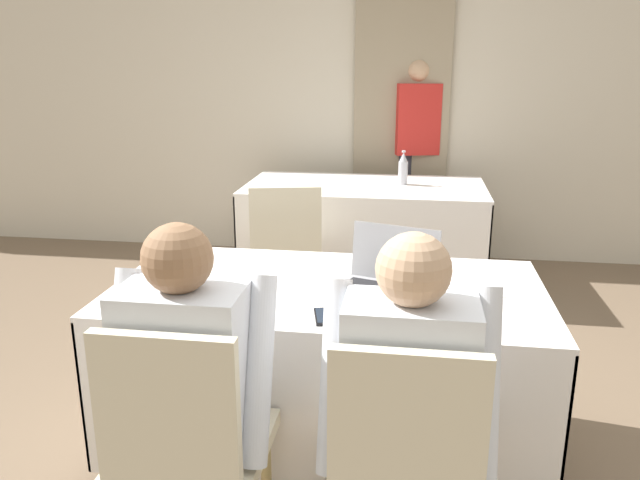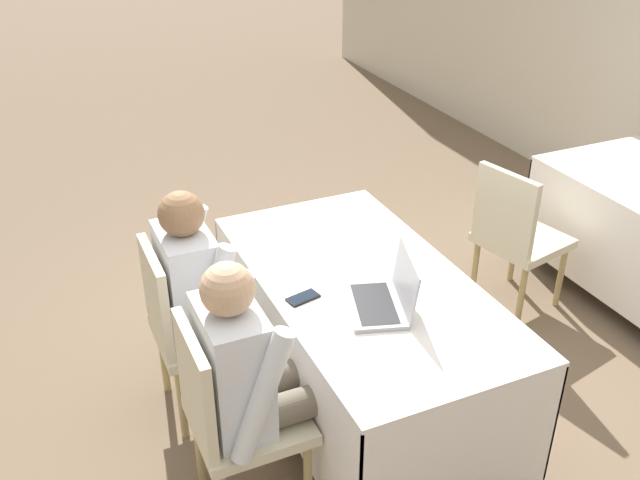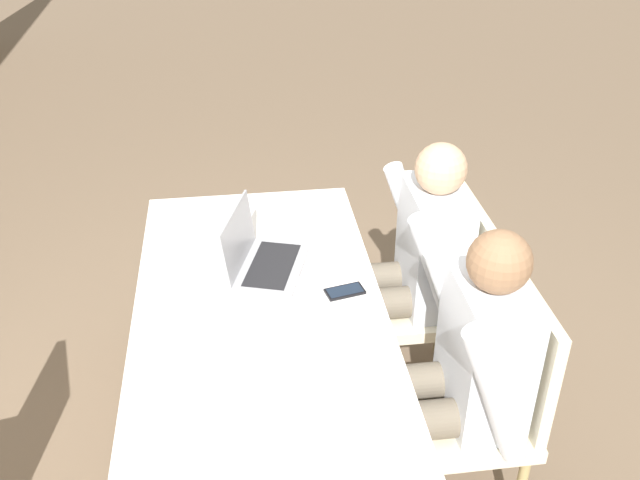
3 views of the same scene
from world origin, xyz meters
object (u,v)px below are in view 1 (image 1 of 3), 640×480
at_px(chair_near_left, 186,443).
at_px(person_checkered_shirt, 195,377).
at_px(chair_far_spare, 286,250).
at_px(person_red_shirt, 416,146).
at_px(person_white_shirt, 408,393).
at_px(chair_near_right, 405,463).
at_px(cell_phone, 325,316).
at_px(water_bottle, 403,169).
at_px(laptop, 386,280).

distance_m(chair_near_left, person_checkered_shirt, 0.19).
relative_size(chair_far_spare, person_red_shirt, 0.57).
xyz_separation_m(chair_near_left, chair_far_spare, (-0.10, 1.94, 0.00)).
relative_size(person_checkered_shirt, person_white_shirt, 1.00).
bearing_deg(chair_near_right, person_red_shirt, -90.06).
bearing_deg(person_red_shirt, cell_phone, -108.89).
bearing_deg(cell_phone, chair_near_right, -68.92).
bearing_deg(cell_phone, person_red_shirt, 72.09).
bearing_deg(chair_far_spare, chair_near_right, 98.53).
xyz_separation_m(cell_phone, water_bottle, (0.21, 2.42, 0.10)).
bearing_deg(person_checkered_shirt, person_red_shirt, -100.64).
height_order(cell_phone, chair_near_right, chair_near_right).
relative_size(water_bottle, person_checkered_shirt, 0.21).
relative_size(chair_near_left, chair_far_spare, 1.00).
relative_size(laptop, person_red_shirt, 0.26).
bearing_deg(person_checkered_shirt, water_bottle, -101.58).
bearing_deg(water_bottle, person_checkered_shirt, -101.58).
distance_m(person_checkered_shirt, person_red_shirt, 3.50).
bearing_deg(chair_far_spare, chair_near_left, 80.51).
relative_size(laptop, person_checkered_shirt, 0.36).
relative_size(cell_phone, water_bottle, 0.63).
height_order(laptop, chair_far_spare, laptop).
bearing_deg(person_white_shirt, chair_near_left, 9.12).
height_order(chair_near_left, person_checkered_shirt, person_checkered_shirt).
bearing_deg(chair_far_spare, person_red_shirt, -127.13).
bearing_deg(water_bottle, person_red_shirt, 83.17).
bearing_deg(chair_far_spare, person_checkered_shirt, 80.67).
xyz_separation_m(cell_phone, chair_near_left, (-0.35, -0.43, -0.24)).
bearing_deg(chair_near_right, chair_far_spare, -69.17).
distance_m(water_bottle, person_white_shirt, 2.75).
distance_m(chair_near_left, chair_near_right, 0.64).
xyz_separation_m(cell_phone, person_red_shirt, (0.29, 3.10, 0.18)).
bearing_deg(chair_near_left, chair_near_right, -180.00).
bearing_deg(water_bottle, cell_phone, -94.97).
height_order(water_bottle, chair_near_right, water_bottle).
distance_m(laptop, chair_near_right, 0.78).
distance_m(laptop, chair_far_spare, 1.41).
bearing_deg(chair_near_left, chair_far_spare, -87.18).
height_order(chair_near_right, chair_far_spare, same).
xyz_separation_m(chair_far_spare, person_red_shirt, (0.74, 1.60, 0.42)).
relative_size(laptop, person_white_shirt, 0.36).
height_order(chair_near_right, person_checkered_shirt, person_checkered_shirt).
height_order(person_checkered_shirt, person_red_shirt, person_red_shirt).
bearing_deg(water_bottle, person_white_shirt, -88.36).
xyz_separation_m(chair_near_left, chair_near_right, (0.64, 0.00, 0.00)).
height_order(chair_near_right, person_white_shirt, person_white_shirt).
bearing_deg(cell_phone, laptop, 43.04).
relative_size(person_checkered_shirt, person_red_shirt, 0.73).
bearing_deg(chair_near_right, water_bottle, -88.41).
bearing_deg(chair_far_spare, cell_phone, 94.31).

